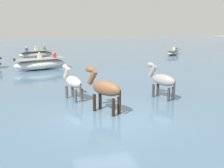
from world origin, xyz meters
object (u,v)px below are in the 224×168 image
horse_lead_bay (105,89)px  horse_trailing_grey (162,81)px  horse_flank_pinto (73,83)px  boat_mid_channel (173,52)px  boat_mid_outer (36,54)px  boat_far_inshore (40,64)px

horse_lead_bay → horse_trailing_grey: size_ratio=1.07×
horse_flank_pinto → boat_mid_channel: bearing=47.6°
boat_mid_outer → boat_mid_channel: size_ratio=1.39×
horse_trailing_grey → boat_mid_channel: bearing=59.1°
horse_lead_bay → horse_trailing_grey: horse_lead_bay is taller
boat_mid_channel → boat_far_inshore: bearing=-158.8°
boat_far_inshore → boat_mid_outer: size_ratio=1.15×
boat_mid_channel → horse_flank_pinto: bearing=-132.4°
horse_lead_bay → boat_mid_channel: (12.53, 16.92, -0.66)m
boat_far_inshore → boat_mid_outer: bearing=90.9°
boat_mid_outer → horse_trailing_grey: bearing=-73.2°
horse_lead_bay → boat_far_inshore: size_ratio=0.48×
boat_far_inshore → horse_lead_bay: bearing=-80.1°
horse_trailing_grey → horse_flank_pinto: horse_trailing_grey is taller
horse_trailing_grey → horse_flank_pinto: bearing=165.9°
boat_mid_outer → boat_mid_channel: (14.60, -1.50, -0.11)m
horse_lead_bay → horse_trailing_grey: (3.12, 1.19, -0.08)m
boat_far_inshore → boat_mid_outer: boat_far_inshore is taller
horse_flank_pinto → boat_mid_channel: (13.45, 14.72, -0.53)m
boat_far_inshore → boat_mid_channel: size_ratio=1.60×
horse_lead_bay → horse_flank_pinto: 2.39m
horse_trailing_grey → horse_lead_bay: bearing=-159.2°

